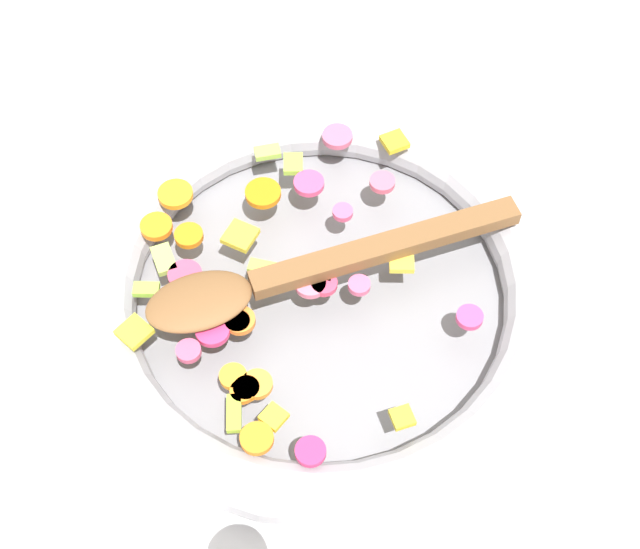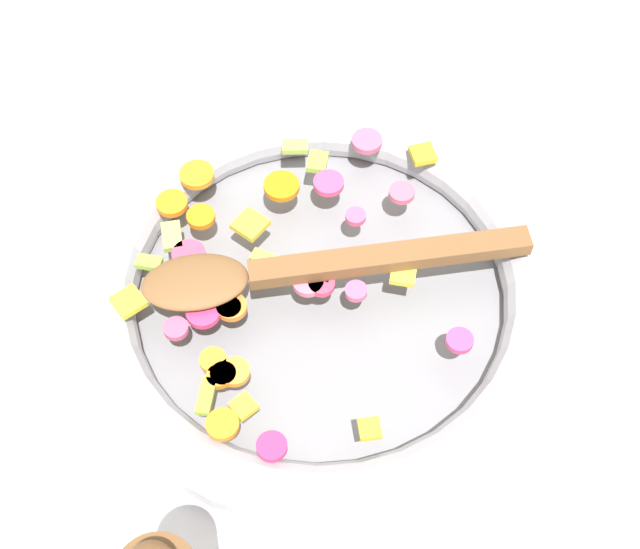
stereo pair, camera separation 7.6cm
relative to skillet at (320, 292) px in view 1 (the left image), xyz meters
The scene contains 4 objects.
ground_plane 0.02m from the skillet, ahead, with size 4.00×4.00×0.00m, color silver.
skillet is the anchor object (origin of this frame).
chopped_vegetables 0.06m from the skillet, 125.68° to the left, with size 0.34×0.32×0.01m.
wooden_spoon 0.05m from the skillet, 144.25° to the left, with size 0.29×0.23×0.01m.
Camera 1 is at (-0.34, -0.24, 0.69)m, focal length 50.00 mm.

